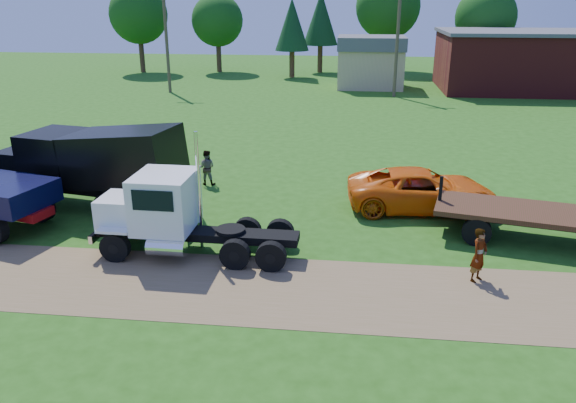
# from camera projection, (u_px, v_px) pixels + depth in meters

# --- Properties ---
(ground) EXTENTS (140.00, 140.00, 0.00)m
(ground) POSITION_uv_depth(u_px,v_px,m) (262.00, 289.00, 16.66)
(ground) COLOR #235312
(ground) RESTS_ON ground
(dirt_track) EXTENTS (120.00, 4.20, 0.01)m
(dirt_track) POSITION_uv_depth(u_px,v_px,m) (262.00, 289.00, 16.66)
(dirt_track) COLOR brown
(dirt_track) RESTS_ON ground
(white_semi_tractor) EXTENTS (6.80, 2.50, 4.08)m
(white_semi_tractor) POSITION_uv_depth(u_px,v_px,m) (168.00, 213.00, 18.61)
(white_semi_tractor) COLOR black
(white_semi_tractor) RESTS_ON ground
(black_dump_truck) EXTENTS (8.33, 3.85, 3.53)m
(black_dump_truck) POSITION_uv_depth(u_px,v_px,m) (93.00, 162.00, 22.39)
(black_dump_truck) COLOR black
(black_dump_truck) RESTS_ON ground
(orange_pickup) EXTENTS (6.15, 3.19, 1.66)m
(orange_pickup) POSITION_uv_depth(u_px,v_px,m) (422.00, 190.00, 22.62)
(orange_pickup) COLOR #E8600A
(orange_pickup) RESTS_ON ground
(flatbed_trailer) EXTENTS (8.34, 4.11, 2.05)m
(flatbed_trailer) POSITION_uv_depth(u_px,v_px,m) (554.00, 220.00, 19.45)
(flatbed_trailer) COLOR #3C2813
(flatbed_trailer) RESTS_ON ground
(spectator_a) EXTENTS (0.71, 0.74, 1.70)m
(spectator_a) POSITION_uv_depth(u_px,v_px,m) (479.00, 255.00, 16.86)
(spectator_a) COLOR #999999
(spectator_a) RESTS_ON ground
(spectator_b) EXTENTS (0.80, 0.64, 1.62)m
(spectator_b) POSITION_uv_depth(u_px,v_px,m) (207.00, 167.00, 25.65)
(spectator_b) COLOR #999999
(spectator_b) RESTS_ON ground
(brick_building) EXTENTS (15.40, 10.40, 5.30)m
(brick_building) POSITION_uv_depth(u_px,v_px,m) (525.00, 61.00, 51.13)
(brick_building) COLOR maroon
(brick_building) RESTS_ON ground
(tan_shed) EXTENTS (6.20, 5.40, 4.70)m
(tan_shed) POSITION_uv_depth(u_px,v_px,m) (371.00, 61.00, 52.71)
(tan_shed) COLOR tan
(tan_shed) RESTS_ON ground
(utility_poles) EXTENTS (42.20, 0.28, 9.00)m
(utility_poles) POSITION_uv_depth(u_px,v_px,m) (397.00, 40.00, 47.05)
(utility_poles) COLOR #4C3E2B
(utility_poles) RESTS_ON ground
(tree_row) EXTENTS (55.97, 13.37, 10.71)m
(tree_row) POSITION_uv_depth(u_px,v_px,m) (347.00, 16.00, 60.74)
(tree_row) COLOR #3E2519
(tree_row) RESTS_ON ground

